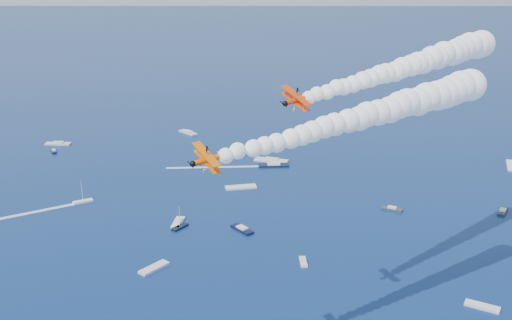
{
  "coord_description": "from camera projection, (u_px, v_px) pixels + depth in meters",
  "views": [
    {
      "loc": [
        -2.25,
        -85.99,
        84.25
      ],
      "look_at": [
        -0.25,
        17.42,
        49.06
      ],
      "focal_mm": 43.11,
      "sensor_mm": 36.0,
      "label": 1
    }
  ],
  "objects": [
    {
      "name": "biplane_lead",
      "position": [
        297.0,
        100.0,
        115.64
      ],
      "size": [
        10.41,
        10.87,
        7.26
      ],
      "primitive_type": null,
      "rotation": [
        -0.36,
        0.07,
        3.82
      ],
      "color": "#F43C05"
    },
    {
      "name": "biplane_trail",
      "position": [
        209.0,
        160.0,
        98.98
      ],
      "size": [
        9.73,
        10.51,
        6.85
      ],
      "primitive_type": null,
      "rotation": [
        -0.31,
        0.07,
        3.69
      ],
      "color": "#ED6005"
    },
    {
      "name": "smoke_trail_trail",
      "position": [
        363.0,
        116.0,
        114.99
      ],
      "size": [
        69.21,
        62.76,
        11.9
      ],
      "primitive_type": null,
      "rotation": [
        0.0,
        0.0,
        3.69
      ],
      "color": "white"
    },
    {
      "name": "boat_wakes",
      "position": [
        124.0,
        189.0,
        229.64
      ],
      "size": [
        99.6,
        59.73,
        0.04
      ],
      "color": "white",
      "rests_on": "ground"
    },
    {
      "name": "smoke_trail_lead",
      "position": [
        406.0,
        67.0,
        134.74
      ],
      "size": [
        69.41,
        67.94,
        11.9
      ],
      "primitive_type": null,
      "rotation": [
        0.0,
        0.0,
        3.82
      ],
      "color": "white"
    },
    {
      "name": "spectator_boats",
      "position": [
        249.0,
        195.0,
        222.91
      ],
      "size": [
        213.76,
        185.79,
        0.7
      ],
      "color": "#0D1932",
      "rests_on": "ground"
    }
  ]
}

